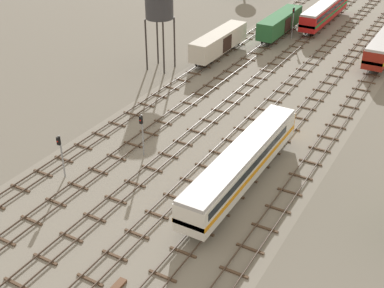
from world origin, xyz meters
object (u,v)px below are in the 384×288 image
(signal_post_near, at_px, (293,19))
(signal_post_mid, at_px, (142,130))
(diesel_railcar_centre_left_far, at_px, (325,10))
(signal_post_nearest, at_px, (61,151))
(freight_boxcar_left_midfar, at_px, (280,23))
(freight_boxcar_far_left_near, at_px, (219,42))
(water_tower, at_px, (159,6))
(diesel_railcar_centre_right_nearest, at_px, (242,162))

(signal_post_near, relative_size, signal_post_mid, 1.12)
(diesel_railcar_centre_left_far, bearing_deg, signal_post_nearest, -96.16)
(signal_post_nearest, bearing_deg, freight_boxcar_left_midfar, 87.50)
(freight_boxcar_left_midfar, xyz_separation_m, signal_post_nearest, (-2.23, -51.14, 0.50))
(signal_post_nearest, height_order, signal_post_mid, signal_post_mid)
(freight_boxcar_far_left_near, bearing_deg, water_tower, -121.62)
(diesel_railcar_centre_right_nearest, height_order, signal_post_near, signal_post_near)
(water_tower, relative_size, signal_post_nearest, 2.40)
(diesel_railcar_centre_right_nearest, distance_m, diesel_railcar_centre_left_far, 55.43)
(freight_boxcar_left_midfar, relative_size, signal_post_mid, 2.94)
(freight_boxcar_left_midfar, xyz_separation_m, signal_post_mid, (2.22, -44.06, 0.61))
(freight_boxcar_far_left_near, relative_size, signal_post_near, 2.62)
(freight_boxcar_left_midfar, height_order, diesel_railcar_centre_left_far, diesel_railcar_centre_left_far)
(water_tower, bearing_deg, diesel_railcar_centre_right_nearest, -43.42)
(signal_post_near, xyz_separation_m, signal_post_mid, (0.00, -44.05, -0.33))
(signal_post_near, bearing_deg, signal_post_mid, -90.00)
(diesel_railcar_centre_left_far, bearing_deg, freight_boxcar_far_left_near, -109.85)
(signal_post_nearest, bearing_deg, signal_post_near, 85.03)
(diesel_railcar_centre_left_far, distance_m, water_tower, 36.44)
(freight_boxcar_far_left_near, height_order, water_tower, water_tower)
(water_tower, distance_m, signal_post_nearest, 30.43)
(freight_boxcar_left_midfar, bearing_deg, signal_post_near, -0.04)
(diesel_railcar_centre_right_nearest, xyz_separation_m, diesel_railcar_centre_left_far, (-8.90, 54.72, 0.00))
(signal_post_mid, bearing_deg, signal_post_nearest, -122.12)
(freight_boxcar_far_left_near, distance_m, signal_post_mid, 30.89)
(freight_boxcar_left_midfar, bearing_deg, signal_post_nearest, -92.50)
(freight_boxcar_left_midfar, distance_m, water_tower, 25.13)
(diesel_railcar_centre_right_nearest, height_order, signal_post_mid, signal_post_mid)
(signal_post_nearest, xyz_separation_m, signal_post_mid, (4.45, 7.09, 0.11))
(diesel_railcar_centre_left_far, bearing_deg, signal_post_mid, -92.33)
(diesel_railcar_centre_right_nearest, xyz_separation_m, signal_post_nearest, (-15.58, -7.17, 0.36))
(diesel_railcar_centre_right_nearest, distance_m, freight_boxcar_far_left_near, 34.95)
(diesel_railcar_centre_left_far, bearing_deg, freight_boxcar_left_midfar, -112.48)
(water_tower, height_order, signal_post_nearest, water_tower)
(diesel_railcar_centre_right_nearest, relative_size, signal_post_mid, 4.30)
(freight_boxcar_left_midfar, bearing_deg, water_tower, -113.33)
(signal_post_nearest, bearing_deg, diesel_railcar_centre_left_far, 83.84)
(freight_boxcar_far_left_near, distance_m, diesel_railcar_centre_left_far, 26.19)
(signal_post_nearest, relative_size, signal_post_near, 0.86)
(signal_post_nearest, bearing_deg, diesel_railcar_centre_right_nearest, 24.72)
(diesel_railcar_centre_right_nearest, xyz_separation_m, signal_post_mid, (-11.13, -0.08, 0.46))
(freight_boxcar_far_left_near, relative_size, diesel_railcar_centre_left_far, 0.68)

